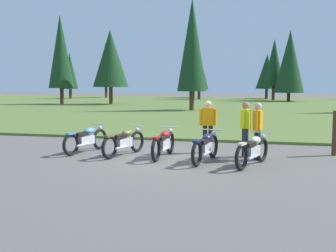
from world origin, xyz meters
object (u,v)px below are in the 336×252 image
Objects in this scene: rider_in_hivis_vest at (208,123)px; rider_near_row_end at (245,126)px; motorcycle_olive at (124,141)px; trail_marker_post at (335,133)px; motorcycle_sky_blue at (86,139)px; rider_checking_bike at (258,127)px; motorcycle_red at (164,143)px; motorcycle_navy at (206,147)px; motorcycle_cream at (253,150)px.

rider_near_row_end is at bearing -22.46° from rider_in_hivis_vest.
trail_marker_post is at bearing 13.38° from motorcycle_olive.
motorcycle_sky_blue is at bearing -167.17° from rider_in_hivis_vest.
rider_checking_bike is at bearing -151.10° from trail_marker_post.
motorcycle_red is 5.28m from trail_marker_post.
rider_checking_bike reaches higher than trail_marker_post.
motorcycle_sky_blue is 3.94m from rider_in_hivis_vest.
motorcycle_olive is 1.27m from motorcycle_red.
trail_marker_post is at bearing 28.90° from rider_checking_bike.
motorcycle_sky_blue is 4.03m from motorcycle_navy.
rider_checking_bike reaches higher than motorcycle_navy.
rider_in_hivis_vest is (-1.20, 0.50, 0.00)m from rider_near_row_end.
trail_marker_post is at bearing 9.27° from motorcycle_sky_blue.
motorcycle_navy is at bearing -17.36° from motorcycle_red.
motorcycle_sky_blue is 1.02× the size of motorcycle_cream.
motorcycle_navy is 1.65m from rider_checking_bike.
motorcycle_sky_blue is 1.22× the size of rider_in_hivis_vest.
motorcycle_olive is 1.46× the size of trail_marker_post.
motorcycle_olive is 1.22× the size of rider_checking_bike.
rider_checking_bike reaches higher than motorcycle_olive.
motorcycle_sky_blue and motorcycle_red have the same top height.
rider_checking_bike is (2.74, 0.28, 0.51)m from motorcycle_red.
motorcycle_navy is 1.04× the size of motorcycle_cream.
rider_checking_bike is at bearing 3.29° from motorcycle_olive.
motorcycle_red is at bearing -164.44° from rider_near_row_end.
rider_near_row_end is at bearing 45.88° from motorcycle_navy.
rider_in_hivis_vest is at bearing 128.91° from motorcycle_cream.
rider_near_row_end is 1.30m from rider_in_hivis_vest.
motorcycle_sky_blue is 1.01× the size of motorcycle_olive.
motorcycle_navy and motorcycle_cream have the same top height.
motorcycle_cream is 1.07m from rider_checking_bike.
motorcycle_cream is at bearing -10.29° from motorcycle_olive.
motorcycle_cream is at bearing -51.09° from rider_in_hivis_vest.
trail_marker_post is at bearing 42.64° from motorcycle_cream.
motorcycle_navy is 1.66m from rider_in_hivis_vest.
trail_marker_post is (2.40, 2.21, 0.26)m from motorcycle_cream.
rider_in_hivis_vest is (3.81, 0.87, 0.51)m from motorcycle_sky_blue.
motorcycle_olive is at bearing -170.39° from rider_near_row_end.
motorcycle_sky_blue is 0.97× the size of motorcycle_red.
trail_marker_post reaches higher than motorcycle_red.
motorcycle_olive is at bearing 169.93° from motorcycle_navy.
motorcycle_red is 1.39m from motorcycle_navy.
motorcycle_sky_blue is at bearing 173.72° from motorcycle_red.
motorcycle_cream is 3.27m from trail_marker_post.
motorcycle_sky_blue is 0.98× the size of motorcycle_navy.
motorcycle_olive is 4.05m from rider_checking_bike.
motorcycle_cream is at bearing -96.05° from rider_checking_bike.
motorcycle_sky_blue is 5.37m from motorcycle_cream.
motorcycle_olive and motorcycle_navy have the same top height.
motorcycle_cream is at bearing -10.74° from motorcycle_navy.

